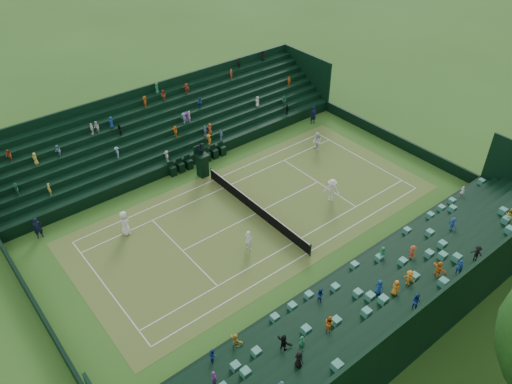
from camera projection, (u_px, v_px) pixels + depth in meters
ground at (256, 214)px, 37.02m from camera, size 160.00×160.00×0.00m
court_surface at (256, 214)px, 37.02m from camera, size 12.97×26.77×0.01m
perimeter_wall_north at (394, 139)px, 44.71m from camera, size 17.17×0.20×1.00m
perimeter_wall_south at (42, 316)px, 28.74m from camera, size 17.17×0.20×1.00m
perimeter_wall_east at (340, 274)px, 31.42m from camera, size 0.20×31.77×1.00m
perimeter_wall_west at (193, 159)px, 42.03m from camera, size 0.20×31.77×1.00m
north_grandstand at (396, 303)px, 28.18m from camera, size 6.60×32.00×4.90m
south_grandstand at (166, 129)px, 44.02m from camera, size 6.60×32.00×4.90m
tennis_net at (256, 208)px, 36.71m from camera, size 11.67×0.10×1.06m
umpire_chair at (202, 162)px, 40.26m from camera, size 0.96×0.96×3.01m
courtside_chairs at (198, 160)px, 42.05m from camera, size 0.55×5.52×1.19m
player_near_west at (125, 223)px, 34.66m from camera, size 0.99×0.70×1.93m
player_near_east at (248, 240)px, 33.51m from camera, size 0.67×0.55×1.58m
player_far_west at (317, 142)px, 43.65m from camera, size 0.97×0.84×1.74m
player_far_east at (332, 190)px, 37.77m from camera, size 1.42×1.27×1.91m
line_judge_north at (313, 115)px, 47.58m from camera, size 0.53×0.71×1.79m
line_judge_south at (38, 228)px, 34.43m from camera, size 0.48×0.66×1.67m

